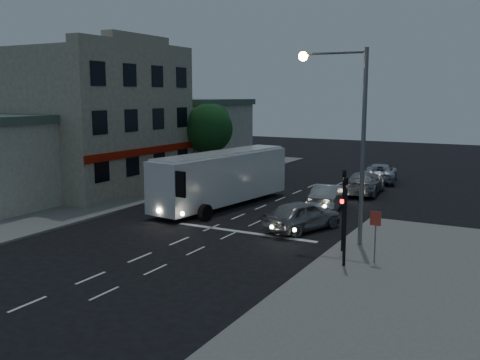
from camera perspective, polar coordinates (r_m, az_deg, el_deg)
The scene contains 16 objects.
ground at distance 27.10m, azimuth -5.29°, elevation -6.01°, with size 120.00×120.00×0.00m, color black.
sidewalk_near at distance 19.14m, azimuth 22.25°, elevation -13.02°, with size 12.00×24.00×0.12m, color slate.
sidewalk_far at distance 41.15m, azimuth -14.26°, elevation -0.95°, with size 12.00×50.00×0.12m, color slate.
road_markings at distance 29.22m, azimuth 0.43°, elevation -4.85°, with size 8.00×30.55×0.01m.
tour_bus at distance 33.90m, azimuth -1.89°, elevation 0.33°, with size 3.86×11.57×3.48m.
car_suv at distance 28.17m, azimuth 6.64°, elevation -3.77°, with size 1.88×4.69×1.60m, color gray.
car_sedan_a at distance 33.85m, azimuth 9.44°, elevation -1.71°, with size 1.62×4.64×1.53m, color #9E9E9E.
car_sedan_b at distance 39.24m, azimuth 13.15°, elevation -0.31°, with size 2.22×5.47×1.59m, color gray.
car_sedan_c at distance 45.02m, azimuth 14.75°, elevation 0.76°, with size 2.47×5.35×1.49m, color #ADB4BF.
traffic_signal_main at distance 24.03m, azimuth 10.98°, elevation -2.17°, with size 0.25×0.35×4.10m.
traffic_signal_side at distance 21.98m, azimuth 11.18°, elevation -3.23°, with size 0.18×0.15×4.10m.
regulatory_sign at distance 22.81m, azimuth 14.24°, elevation -5.01°, with size 0.45×0.12×2.20m.
streetlight at distance 25.05m, azimuth 11.64°, elevation 5.91°, with size 3.32×0.44×9.00m.
main_building at distance 41.25m, azimuth -15.52°, elevation 6.15°, with size 10.12×12.00×11.00m.
low_building_north at distance 50.43m, azimuth -5.57°, elevation 4.91°, with size 9.40×9.40×6.50m.
street_tree at distance 43.32m, azimuth -3.43°, elevation 5.72°, with size 4.00×4.00×6.20m.
Camera 1 is at (14.55, -21.75, 7.05)m, focal length 40.00 mm.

